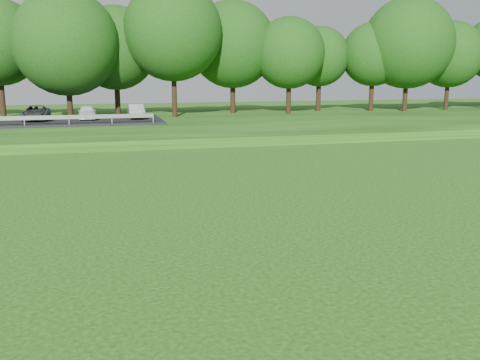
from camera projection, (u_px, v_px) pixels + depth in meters
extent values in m
cube|color=#163B0B|center=(287.00, 119.00, 50.06)|extent=(130.00, 30.00, 0.60)
cube|color=gray|center=(356.00, 140.00, 36.85)|extent=(130.00, 1.60, 0.04)
cube|color=black|center=(10.00, 122.00, 42.97)|extent=(24.00, 9.00, 0.18)
imported|color=#3D3C42|center=(36.00, 113.00, 43.34)|extent=(1.99, 4.32, 1.20)
imported|color=white|center=(87.00, 112.00, 44.35)|extent=(1.42, 3.52, 1.20)
imported|color=#9B9BA2|center=(136.00, 111.00, 45.36)|extent=(1.27, 3.64, 1.20)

